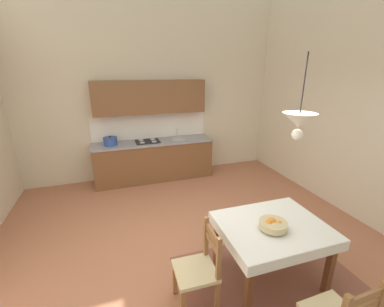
{
  "coord_description": "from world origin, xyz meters",
  "views": [
    {
      "loc": [
        -0.99,
        -2.74,
        2.41
      ],
      "look_at": [
        0.3,
        1.09,
        1.05
      ],
      "focal_mm": 23.36,
      "sensor_mm": 36.0,
      "label": 1
    }
  ],
  "objects_px": {
    "dining_table": "(272,235)",
    "fruit_bowl": "(273,225)",
    "pendant_lamp": "(299,121)",
    "kitchen_cabinetry": "(153,143)",
    "dining_chair_tv_side": "(199,269)"
  },
  "relations": [
    {
      "from": "dining_table",
      "to": "fruit_bowl",
      "type": "height_order",
      "value": "fruit_bowl"
    },
    {
      "from": "dining_table",
      "to": "pendant_lamp",
      "type": "height_order",
      "value": "pendant_lamp"
    },
    {
      "from": "kitchen_cabinetry",
      "to": "dining_table",
      "type": "height_order",
      "value": "kitchen_cabinetry"
    },
    {
      "from": "dining_chair_tv_side",
      "to": "pendant_lamp",
      "type": "distance_m",
      "value": 1.8
    },
    {
      "from": "dining_chair_tv_side",
      "to": "pendant_lamp",
      "type": "height_order",
      "value": "pendant_lamp"
    },
    {
      "from": "kitchen_cabinetry",
      "to": "dining_table",
      "type": "distance_m",
      "value": 3.48
    },
    {
      "from": "fruit_bowl",
      "to": "dining_table",
      "type": "bearing_deg",
      "value": 48.77
    },
    {
      "from": "kitchen_cabinetry",
      "to": "pendant_lamp",
      "type": "xyz_separation_m",
      "value": [
        0.83,
        -3.48,
        1.09
      ]
    },
    {
      "from": "dining_table",
      "to": "dining_chair_tv_side",
      "type": "height_order",
      "value": "dining_chair_tv_side"
    },
    {
      "from": "dining_table",
      "to": "fruit_bowl",
      "type": "bearing_deg",
      "value": -131.23
    },
    {
      "from": "dining_chair_tv_side",
      "to": "pendant_lamp",
      "type": "bearing_deg",
      "value": -2.26
    },
    {
      "from": "kitchen_cabinetry",
      "to": "dining_chair_tv_side",
      "type": "distance_m",
      "value": 3.46
    },
    {
      "from": "fruit_bowl",
      "to": "pendant_lamp",
      "type": "bearing_deg",
      "value": -6.76
    },
    {
      "from": "kitchen_cabinetry",
      "to": "dining_chair_tv_side",
      "type": "bearing_deg",
      "value": -92.58
    },
    {
      "from": "fruit_bowl",
      "to": "pendant_lamp",
      "type": "relative_size",
      "value": 0.37
    }
  ]
}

